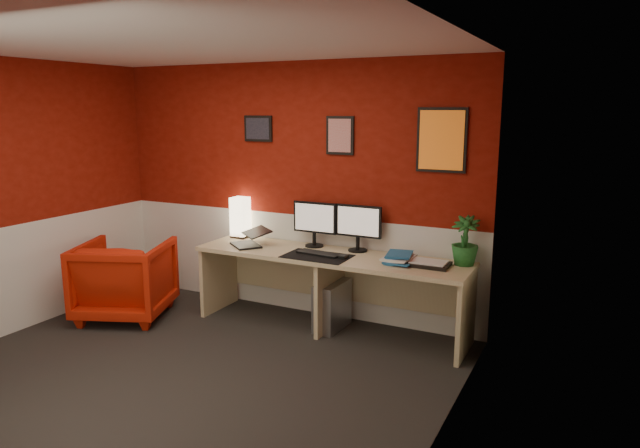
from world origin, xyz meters
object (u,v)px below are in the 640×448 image
at_px(monitor_left, 314,217).
at_px(potted_plant, 465,241).
at_px(zen_tray, 429,264).
at_px(pc_tower, 332,305).
at_px(laptop, 246,235).
at_px(shoji_lamp, 240,218).
at_px(monitor_right, 358,221).
at_px(armchair, 125,279).
at_px(desk, 330,292).

relative_size(monitor_left, potted_plant, 1.37).
bearing_deg(zen_tray, monitor_left, 170.85).
height_order(monitor_left, pc_tower, monitor_left).
xyz_separation_m(laptop, potted_plant, (2.06, 0.26, 0.10)).
distance_m(monitor_left, pc_tower, 0.86).
distance_m(shoji_lamp, pc_tower, 1.37).
distance_m(laptop, monitor_right, 1.11).
xyz_separation_m(potted_plant, armchair, (-3.16, -0.79, -0.56)).
xyz_separation_m(laptop, monitor_right, (1.06, 0.30, 0.18)).
height_order(monitor_right, potted_plant, monitor_right).
bearing_deg(zen_tray, shoji_lamp, 174.02).
xyz_separation_m(potted_plant, pc_tower, (-1.18, -0.16, -0.72)).
bearing_deg(desk, pc_tower, 74.15).
bearing_deg(desk, laptop, -174.99).
height_order(laptop, zen_tray, laptop).
relative_size(potted_plant, armchair, 0.50).
height_order(monitor_left, potted_plant, monitor_left).
distance_m(monitor_right, armchair, 2.39).
distance_m(laptop, pc_tower, 1.08).
relative_size(desk, potted_plant, 6.13).
xyz_separation_m(desk, monitor_right, (0.18, 0.22, 0.66)).
height_order(monitor_right, zen_tray, monitor_right).
bearing_deg(zen_tray, laptop, -177.14).
xyz_separation_m(shoji_lamp, laptop, (0.27, -0.31, -0.09)).
bearing_deg(potted_plant, monitor_right, 177.83).
relative_size(shoji_lamp, monitor_left, 0.69).
bearing_deg(potted_plant, zen_tray, -146.49).
height_order(monitor_left, armchair, monitor_left).
bearing_deg(laptop, monitor_right, 54.33).
bearing_deg(laptop, desk, 43.45).
xyz_separation_m(zen_tray, armchair, (-2.90, -0.62, -0.36)).
xyz_separation_m(shoji_lamp, potted_plant, (2.33, -0.04, 0.01)).
bearing_deg(shoji_lamp, desk, -11.39).
distance_m(shoji_lamp, zen_tray, 2.09).
distance_m(zen_tray, pc_tower, 1.06).
relative_size(laptop, armchair, 0.39).
xyz_separation_m(pc_tower, armchair, (-1.98, -0.63, 0.16)).
height_order(shoji_lamp, armchair, shoji_lamp).
relative_size(potted_plant, pc_tower, 0.94).
bearing_deg(pc_tower, monitor_right, 50.01).
relative_size(desk, shoji_lamp, 6.50).
xyz_separation_m(laptop, armchair, (-1.09, -0.53, -0.45)).
xyz_separation_m(monitor_right, pc_tower, (-0.17, -0.19, -0.80)).
height_order(zen_tray, armchair, armchair).
height_order(monitor_right, pc_tower, monitor_right).
height_order(laptop, armchair, laptop).
height_order(shoji_lamp, pc_tower, shoji_lamp).
xyz_separation_m(desk, potted_plant, (1.19, 0.19, 0.58)).
distance_m(shoji_lamp, laptop, 0.42).
bearing_deg(desk, zen_tray, 0.83).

